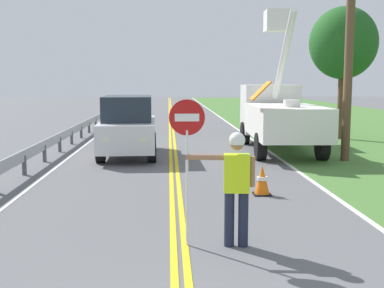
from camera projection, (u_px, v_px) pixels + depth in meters
The scene contains 12 objects.
centerline_yellow_left at pixel (170, 136), 23.66m from camera, with size 0.11×110.00×0.01m, color yellow.
centerline_yellow_right at pixel (174, 136), 23.67m from camera, with size 0.11×110.00×0.01m, color yellow.
edge_line_right at pixel (247, 136), 23.84m from camera, with size 0.12×110.00×0.01m, color silver.
edge_line_left at pixel (96, 136), 23.50m from camera, with size 0.12×110.00×0.01m, color silver.
flagger_worker at pixel (236, 182), 7.76m from camera, with size 1.08×0.28×1.83m.
stop_sign_paddle at pixel (187, 139), 7.72m from camera, with size 0.56×0.04×2.33m.
utility_bucket_truck at pixel (278, 113), 18.85m from camera, with size 2.86×6.88×5.31m.
oncoming_suv_nearest at pixel (128, 126), 17.28m from camera, with size 2.02×4.65×2.10m.
utility_pole_near at pixel (350, 16), 15.82m from camera, with size 1.80×0.28×8.97m.
traffic_cone_lead at pixel (262, 181), 11.42m from camera, with size 0.40×0.40×0.70m.
guardrail_left_shoulder at pixel (66, 135), 19.48m from camera, with size 0.10×32.00×0.71m.
roadside_tree_verge at pixel (343, 44), 22.03m from camera, with size 3.00×3.00×5.90m.
Camera 1 is at (-0.16, -3.55, 2.61)m, focal length 46.39 mm.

